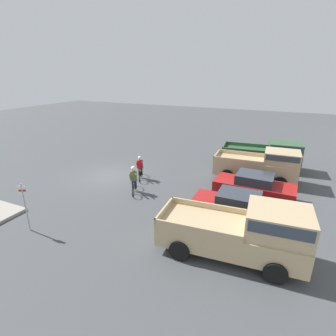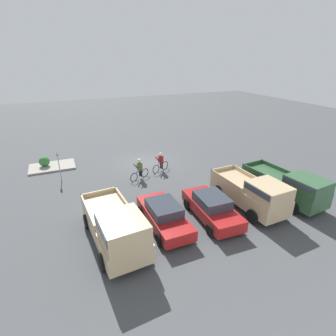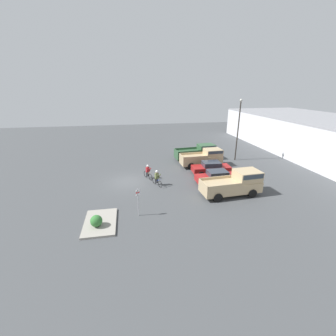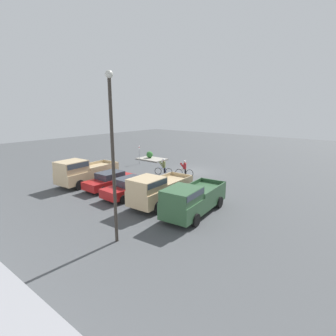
{
  "view_description": "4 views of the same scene",
  "coord_description": "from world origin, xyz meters",
  "px_view_note": "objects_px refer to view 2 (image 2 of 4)",
  "views": [
    {
      "loc": [
        13.85,
        10.82,
        6.84
      ],
      "look_at": [
        -0.21,
        4.38,
        1.2
      ],
      "focal_mm": 28.0,
      "sensor_mm": 36.0,
      "label": 1
    },
    {
      "loc": [
        6.7,
        20.47,
        8.71
      ],
      "look_at": [
        -0.21,
        4.38,
        1.2
      ],
      "focal_mm": 28.0,
      "sensor_mm": 36.0,
      "label": 2
    },
    {
      "loc": [
        22.72,
        0.25,
        9.57
      ],
      "look_at": [
        -0.21,
        4.38,
        1.2
      ],
      "focal_mm": 24.0,
      "sensor_mm": 36.0,
      "label": 3
    },
    {
      "loc": [
        -14.71,
        22.69,
        6.61
      ],
      "look_at": [
        -0.21,
        4.38,
        1.2
      ],
      "focal_mm": 28.0,
      "sensor_mm": 36.0,
      "label": 4
    }
  ],
  "objects_px": {
    "pickup_truck_0": "(288,185)",
    "sedan_1": "(164,215)",
    "sedan_0": "(211,207)",
    "fire_lane_sign": "(59,163)",
    "pickup_truck_1": "(253,192)",
    "cyclist_0": "(139,169)",
    "shrub": "(44,161)",
    "cyclist_1": "(161,162)",
    "pickup_truck_2": "(116,227)"
  },
  "relations": [
    {
      "from": "sedan_0",
      "to": "fire_lane_sign",
      "type": "bearing_deg",
      "value": -48.86
    },
    {
      "from": "sedan_1",
      "to": "pickup_truck_2",
      "type": "xyz_separation_m",
      "value": [
        2.76,
        0.7,
        0.47
      ]
    },
    {
      "from": "sedan_0",
      "to": "cyclist_0",
      "type": "bearing_deg",
      "value": -71.75
    },
    {
      "from": "pickup_truck_0",
      "to": "shrub",
      "type": "relative_size",
      "value": 6.68
    },
    {
      "from": "cyclist_1",
      "to": "shrub",
      "type": "xyz_separation_m",
      "value": [
        8.71,
        -4.52,
        -0.23
      ]
    },
    {
      "from": "cyclist_1",
      "to": "sedan_0",
      "type": "bearing_deg",
      "value": 91.41
    },
    {
      "from": "pickup_truck_0",
      "to": "sedan_1",
      "type": "height_order",
      "value": "pickup_truck_0"
    },
    {
      "from": "pickup_truck_0",
      "to": "pickup_truck_1",
      "type": "distance_m",
      "value": 2.82
    },
    {
      "from": "fire_lane_sign",
      "to": "shrub",
      "type": "distance_m",
      "value": 3.37
    },
    {
      "from": "sedan_1",
      "to": "shrub",
      "type": "bearing_deg",
      "value": -62.22
    },
    {
      "from": "pickup_truck_0",
      "to": "fire_lane_sign",
      "type": "xyz_separation_m",
      "value": [
        13.4,
        -9.01,
        0.34
      ]
    },
    {
      "from": "pickup_truck_0",
      "to": "sedan_1",
      "type": "distance_m",
      "value": 8.46
    },
    {
      "from": "cyclist_1",
      "to": "fire_lane_sign",
      "type": "height_order",
      "value": "fire_lane_sign"
    },
    {
      "from": "fire_lane_sign",
      "to": "pickup_truck_1",
      "type": "bearing_deg",
      "value": 139.73
    },
    {
      "from": "pickup_truck_1",
      "to": "cyclist_0",
      "type": "relative_size",
      "value": 3.16
    },
    {
      "from": "pickup_truck_0",
      "to": "fire_lane_sign",
      "type": "distance_m",
      "value": 16.15
    },
    {
      "from": "pickup_truck_1",
      "to": "sedan_1",
      "type": "height_order",
      "value": "pickup_truck_1"
    },
    {
      "from": "sedan_0",
      "to": "shrub",
      "type": "bearing_deg",
      "value": -53.33
    },
    {
      "from": "pickup_truck_1",
      "to": "pickup_truck_2",
      "type": "distance_m",
      "value": 8.38
    },
    {
      "from": "sedan_1",
      "to": "cyclist_0",
      "type": "xyz_separation_m",
      "value": [
        -0.6,
        -6.3,
        0.16
      ]
    },
    {
      "from": "sedan_0",
      "to": "shrub",
      "type": "height_order",
      "value": "sedan_0"
    },
    {
      "from": "pickup_truck_0",
      "to": "fire_lane_sign",
      "type": "bearing_deg",
      "value": -33.93
    },
    {
      "from": "cyclist_1",
      "to": "pickup_truck_0",
      "type": "bearing_deg",
      "value": 127.61
    },
    {
      "from": "pickup_truck_2",
      "to": "shrub",
      "type": "bearing_deg",
      "value": -74.8
    },
    {
      "from": "cyclist_0",
      "to": "shrub",
      "type": "distance_m",
      "value": 8.52
    },
    {
      "from": "pickup_truck_0",
      "to": "cyclist_1",
      "type": "bearing_deg",
      "value": -52.39
    },
    {
      "from": "pickup_truck_0",
      "to": "sedan_0",
      "type": "xyz_separation_m",
      "value": [
        5.64,
        -0.13,
        -0.34
      ]
    },
    {
      "from": "pickup_truck_1",
      "to": "cyclist_1",
      "type": "xyz_separation_m",
      "value": [
        3.0,
        -7.51,
        -0.33
      ]
    },
    {
      "from": "sedan_0",
      "to": "cyclist_1",
      "type": "bearing_deg",
      "value": -88.59
    },
    {
      "from": "pickup_truck_1",
      "to": "fire_lane_sign",
      "type": "relative_size",
      "value": 2.28
    },
    {
      "from": "pickup_truck_0",
      "to": "pickup_truck_1",
      "type": "bearing_deg",
      "value": -1.02
    },
    {
      "from": "sedan_0",
      "to": "shrub",
      "type": "distance_m",
      "value": 14.9
    },
    {
      "from": "cyclist_0",
      "to": "shrub",
      "type": "xyz_separation_m",
      "value": [
        6.69,
        -5.26,
        -0.29
      ]
    },
    {
      "from": "pickup_truck_0",
      "to": "cyclist_0",
      "type": "bearing_deg",
      "value": -40.98
    },
    {
      "from": "pickup_truck_2",
      "to": "fire_lane_sign",
      "type": "height_order",
      "value": "fire_lane_sign"
    },
    {
      "from": "sedan_0",
      "to": "pickup_truck_2",
      "type": "xyz_separation_m",
      "value": [
        5.56,
        0.32,
        0.44
      ]
    },
    {
      "from": "sedan_1",
      "to": "cyclist_0",
      "type": "relative_size",
      "value": 2.66
    },
    {
      "from": "sedan_1",
      "to": "fire_lane_sign",
      "type": "distance_m",
      "value": 9.87
    },
    {
      "from": "sedan_1",
      "to": "fire_lane_sign",
      "type": "relative_size",
      "value": 1.92
    },
    {
      "from": "pickup_truck_0",
      "to": "sedan_0",
      "type": "distance_m",
      "value": 5.65
    },
    {
      "from": "pickup_truck_0",
      "to": "fire_lane_sign",
      "type": "height_order",
      "value": "fire_lane_sign"
    },
    {
      "from": "sedan_0",
      "to": "cyclist_1",
      "type": "distance_m",
      "value": 7.43
    },
    {
      "from": "pickup_truck_1",
      "to": "fire_lane_sign",
      "type": "xyz_separation_m",
      "value": [
        10.58,
        -8.96,
        0.28
      ]
    },
    {
      "from": "sedan_0",
      "to": "cyclist_0",
      "type": "distance_m",
      "value": 7.04
    },
    {
      "from": "pickup_truck_2",
      "to": "cyclist_0",
      "type": "relative_size",
      "value": 3.38
    },
    {
      "from": "pickup_truck_1",
      "to": "shrub",
      "type": "xyz_separation_m",
      "value": [
        11.71,
        -12.03,
        -0.56
      ]
    },
    {
      "from": "pickup_truck_1",
      "to": "fire_lane_sign",
      "type": "height_order",
      "value": "fire_lane_sign"
    },
    {
      "from": "pickup_truck_0",
      "to": "pickup_truck_1",
      "type": "xyz_separation_m",
      "value": [
        2.82,
        -0.05,
        0.06
      ]
    },
    {
      "from": "sedan_0",
      "to": "cyclist_1",
      "type": "height_order",
      "value": "cyclist_1"
    },
    {
      "from": "pickup_truck_1",
      "to": "sedan_1",
      "type": "bearing_deg",
      "value": -4.65
    }
  ]
}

